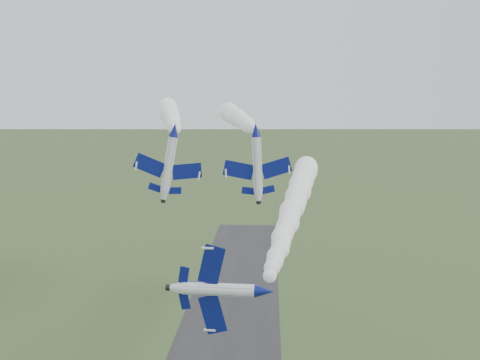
% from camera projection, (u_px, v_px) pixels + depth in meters
% --- Properties ---
extents(jet_lead, '(4.42, 13.19, 10.89)m').
position_uv_depth(jet_lead, '(265.00, 292.00, 62.98)').
color(jet_lead, white).
extents(smoke_trail_jet_lead, '(13.85, 77.86, 5.83)m').
position_uv_depth(smoke_trail_jet_lead, '(295.00, 202.00, 103.20)').
color(smoke_trail_jet_lead, white).
extents(jet_pair_left, '(10.80, 12.94, 3.53)m').
position_uv_depth(jet_pair_left, '(174.00, 130.00, 84.40)').
color(jet_pair_left, white).
extents(smoke_trail_jet_pair_left, '(15.92, 67.56, 5.07)m').
position_uv_depth(smoke_trail_jet_pair_left, '(170.00, 115.00, 120.45)').
color(smoke_trail_jet_pair_left, white).
extents(jet_pair_right, '(10.98, 13.02, 3.23)m').
position_uv_depth(jet_pair_right, '(256.00, 130.00, 83.82)').
color(jet_pair_right, white).
extents(smoke_trail_jet_pair_right, '(13.11, 60.20, 4.60)m').
position_uv_depth(smoke_trail_jet_pair_right, '(237.00, 118.00, 116.76)').
color(smoke_trail_jet_pair_right, white).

